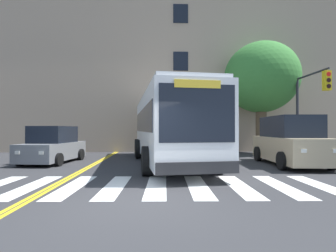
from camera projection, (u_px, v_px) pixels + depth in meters
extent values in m
plane|color=#303033|center=(140.00, 202.00, 5.97)|extent=(120.00, 120.00, 0.00)
cube|color=white|center=(31.00, 186.00, 7.62)|extent=(0.66, 3.24, 0.01)
cube|color=white|center=(73.00, 186.00, 7.64)|extent=(0.66, 3.24, 0.01)
cube|color=white|center=(115.00, 186.00, 7.65)|extent=(0.66, 3.24, 0.01)
cube|color=white|center=(156.00, 186.00, 7.67)|extent=(0.66, 3.24, 0.01)
cube|color=white|center=(198.00, 186.00, 7.68)|extent=(0.66, 3.24, 0.01)
cube|color=white|center=(239.00, 186.00, 7.69)|extent=(0.66, 3.24, 0.01)
cube|color=white|center=(280.00, 186.00, 7.71)|extent=(0.66, 3.24, 0.01)
cube|color=white|center=(321.00, 186.00, 7.72)|extent=(0.66, 3.24, 0.01)
cube|color=gold|center=(120.00, 149.00, 21.54)|extent=(0.12, 36.00, 0.01)
cube|color=gold|center=(122.00, 149.00, 21.55)|extent=(0.12, 36.00, 0.01)
cube|color=white|center=(168.00, 127.00, 12.87)|extent=(3.88, 10.75, 2.88)
cube|color=black|center=(194.00, 121.00, 13.08)|extent=(1.26, 9.59, 1.04)
cube|color=black|center=(142.00, 121.00, 12.66)|extent=(1.26, 9.59, 1.04)
cube|color=black|center=(198.00, 113.00, 7.68)|extent=(2.29, 0.32, 1.73)
cube|color=yellow|center=(198.00, 84.00, 7.68)|extent=(1.40, 0.21, 0.24)
cube|color=#232326|center=(198.00, 168.00, 7.63)|extent=(2.50, 0.42, 0.36)
cube|color=silver|center=(168.00, 96.00, 12.89)|extent=(3.67, 10.31, 0.16)
cylinder|color=black|center=(215.00, 160.00, 9.84)|extent=(0.69, 1.13, 1.07)
cylinder|color=black|center=(150.00, 161.00, 9.44)|extent=(0.69, 1.13, 1.07)
cylinder|color=black|center=(182.00, 149.00, 15.38)|extent=(0.69, 1.13, 1.07)
cylinder|color=black|center=(140.00, 149.00, 14.98)|extent=(0.69, 1.13, 1.07)
cylinder|color=black|center=(178.00, 147.00, 16.47)|extent=(0.69, 1.13, 1.07)
cylinder|color=black|center=(139.00, 148.00, 16.07)|extent=(0.69, 1.13, 1.07)
cube|color=slate|center=(53.00, 151.00, 13.11)|extent=(2.21, 4.10, 0.84)
cube|color=black|center=(54.00, 134.00, 13.16)|extent=(1.84, 2.33, 0.82)
cube|color=white|center=(41.00, 153.00, 11.10)|extent=(0.20, 0.06, 0.14)
cube|color=white|center=(17.00, 153.00, 11.18)|extent=(0.20, 0.06, 0.14)
cylinder|color=black|center=(59.00, 160.00, 11.82)|extent=(0.29, 0.62, 0.60)
cylinder|color=black|center=(20.00, 159.00, 11.97)|extent=(0.29, 0.62, 0.60)
cylinder|color=black|center=(81.00, 154.00, 14.25)|extent=(0.29, 0.62, 0.60)
cylinder|color=black|center=(48.00, 154.00, 14.39)|extent=(0.29, 0.62, 0.60)
cube|color=tan|center=(290.00, 149.00, 12.23)|extent=(2.24, 5.05, 1.09)
cube|color=black|center=(289.00, 127.00, 12.29)|extent=(1.94, 3.16, 0.98)
cube|color=white|center=(336.00, 151.00, 9.73)|extent=(0.20, 0.05, 0.14)
cube|color=white|center=(304.00, 151.00, 9.75)|extent=(0.20, 0.05, 0.14)
cylinder|color=black|center=(332.00, 161.00, 10.67)|extent=(0.26, 0.77, 0.76)
cylinder|color=black|center=(282.00, 161.00, 10.71)|extent=(0.26, 0.77, 0.76)
cylinder|color=black|center=(296.00, 154.00, 13.74)|extent=(0.26, 0.77, 0.76)
cylinder|color=black|center=(258.00, 154.00, 13.78)|extent=(0.26, 0.77, 0.76)
cube|color=#B7BABF|center=(179.00, 141.00, 23.22)|extent=(1.83, 3.99, 0.88)
cube|color=black|center=(179.00, 132.00, 23.27)|extent=(1.59, 2.22, 0.77)
cube|color=white|center=(188.00, 141.00, 21.29)|extent=(0.20, 0.05, 0.14)
cube|color=white|center=(176.00, 141.00, 21.21)|extent=(0.20, 0.05, 0.14)
cylinder|color=black|center=(191.00, 145.00, 22.07)|extent=(0.25, 0.61, 0.60)
cylinder|color=black|center=(170.00, 146.00, 21.94)|extent=(0.25, 0.61, 0.60)
cylinder|color=black|center=(186.00, 144.00, 24.50)|extent=(0.25, 0.61, 0.60)
cylinder|color=black|center=(168.00, 144.00, 24.36)|extent=(0.25, 0.61, 0.60)
cylinder|color=#28282D|center=(297.00, 114.00, 15.95)|extent=(0.16, 0.16, 5.19)
cylinder|color=#28282D|center=(311.00, 74.00, 14.54)|extent=(0.16, 2.89, 0.11)
cube|color=yellow|center=(327.00, 81.00, 13.24)|extent=(0.34, 0.29, 1.00)
cylinder|color=red|center=(329.00, 74.00, 13.09)|extent=(0.22, 0.03, 0.22)
cylinder|color=black|center=(329.00, 80.00, 13.09)|extent=(0.22, 0.03, 0.22)
cylinder|color=black|center=(329.00, 86.00, 13.09)|extent=(0.22, 0.03, 0.22)
cylinder|color=brown|center=(261.00, 130.00, 17.89)|extent=(0.72, 0.72, 3.18)
ellipsoid|color=#387A33|center=(261.00, 77.00, 17.93)|extent=(6.45, 6.64, 4.82)
cube|color=tan|center=(177.00, 77.00, 23.14)|extent=(39.68, 7.53, 12.66)
cube|color=black|center=(181.00, 109.00, 19.31)|extent=(1.10, 0.06, 1.40)
cube|color=black|center=(181.00, 61.00, 19.35)|extent=(1.10, 0.06, 1.40)
cube|color=black|center=(181.00, 14.00, 19.39)|extent=(1.10, 0.06, 1.40)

